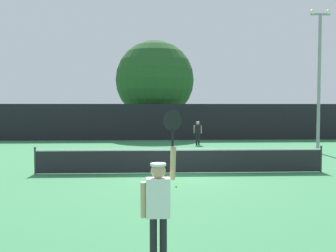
{
  "coord_description": "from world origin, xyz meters",
  "views": [
    {
      "loc": [
        -1.16,
        -15.18,
        2.64
      ],
      "look_at": [
        -0.32,
        4.09,
        1.68
      ],
      "focal_mm": 41.04,
      "sensor_mm": 36.0,
      "label": 1
    }
  ],
  "objects_px": {
    "light_pole": "(319,72)",
    "parked_car_near": "(228,125)",
    "player_receiving": "(198,131)",
    "large_tree": "(155,80)",
    "player_serving": "(159,199)",
    "tennis_ball": "(176,186)"
  },
  "relations": [
    {
      "from": "large_tree",
      "to": "parked_car_near",
      "type": "xyz_separation_m",
      "value": [
        7.51,
        3.97,
        -4.29
      ]
    },
    {
      "from": "player_serving",
      "to": "parked_car_near",
      "type": "relative_size",
      "value": 0.6
    },
    {
      "from": "parked_car_near",
      "to": "player_serving",
      "type": "bearing_deg",
      "value": -106.58
    },
    {
      "from": "player_serving",
      "to": "parked_car_near",
      "type": "bearing_deg",
      "value": 76.65
    },
    {
      "from": "player_receiving",
      "to": "tennis_ball",
      "type": "height_order",
      "value": "player_receiving"
    },
    {
      "from": "player_serving",
      "to": "player_receiving",
      "type": "relative_size",
      "value": 1.6
    },
    {
      "from": "player_receiving",
      "to": "large_tree",
      "type": "bearing_deg",
      "value": -70.31
    },
    {
      "from": "player_serving",
      "to": "player_receiving",
      "type": "xyz_separation_m",
      "value": [
        3.12,
        20.44,
        -0.16
      ]
    },
    {
      "from": "player_serving",
      "to": "light_pole",
      "type": "distance_m",
      "value": 18.37
    },
    {
      "from": "tennis_ball",
      "to": "large_tree",
      "type": "relative_size",
      "value": 0.01
    },
    {
      "from": "tennis_ball",
      "to": "parked_car_near",
      "type": "xyz_separation_m",
      "value": [
        7.03,
        26.18,
        0.74
      ]
    },
    {
      "from": "player_serving",
      "to": "tennis_ball",
      "type": "bearing_deg",
      "value": 83.74
    },
    {
      "from": "player_serving",
      "to": "player_receiving",
      "type": "height_order",
      "value": "player_serving"
    },
    {
      "from": "player_receiving",
      "to": "light_pole",
      "type": "xyz_separation_m",
      "value": [
        6.31,
        -5.07,
        3.64
      ]
    },
    {
      "from": "light_pole",
      "to": "parked_car_near",
      "type": "relative_size",
      "value": 1.89
    },
    {
      "from": "player_receiving",
      "to": "large_tree",
      "type": "xyz_separation_m",
      "value": [
        -2.9,
        8.12,
        4.07
      ]
    },
    {
      "from": "player_serving",
      "to": "tennis_ball",
      "type": "relative_size",
      "value": 38.17
    },
    {
      "from": "player_serving",
      "to": "parked_car_near",
      "type": "distance_m",
      "value": 33.43
    },
    {
      "from": "player_receiving",
      "to": "player_serving",
      "type": "bearing_deg",
      "value": 81.32
    },
    {
      "from": "tennis_ball",
      "to": "large_tree",
      "type": "bearing_deg",
      "value": 91.24
    },
    {
      "from": "player_receiving",
      "to": "parked_car_near",
      "type": "bearing_deg",
      "value": -110.85
    },
    {
      "from": "light_pole",
      "to": "parked_car_near",
      "type": "bearing_deg",
      "value": 95.67
    }
  ]
}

